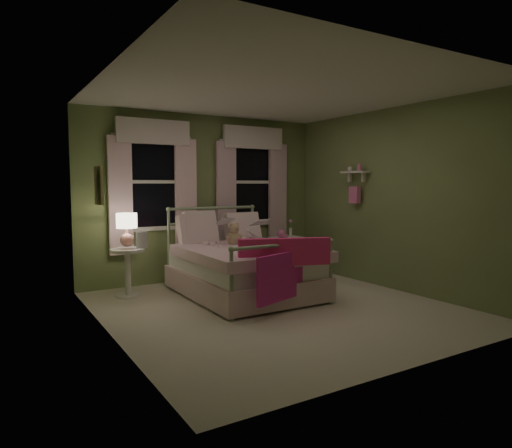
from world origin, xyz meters
TOP-DOWN VIEW (x-y plane):
  - room_shell at (0.00, 0.00)m, footprint 4.20×4.20m
  - bed at (-0.02, 0.82)m, footprint 1.58×2.04m
  - pink_throw at (-0.02, -0.20)m, footprint 1.06×0.51m
  - child_left at (-0.30, 1.25)m, footprint 0.29×0.21m
  - child_right at (0.26, 1.25)m, footprint 0.40×0.33m
  - book_left at (-0.30, 1.00)m, footprint 0.21×0.14m
  - book_right at (0.26, 1.00)m, footprint 0.21×0.13m
  - teddy_bear at (-0.02, 1.09)m, footprint 0.24×0.20m
  - nightstand_left at (-1.40, 1.52)m, footprint 0.46×0.46m
  - table_lamp at (-1.40, 1.52)m, footprint 0.27×0.27m
  - book_nightstand at (-1.30, 1.44)m, footprint 0.19×0.24m
  - nightstand_right at (1.21, 1.54)m, footprint 0.50×0.40m
  - pink_toy at (1.11, 1.54)m, footprint 0.14×0.20m
  - bud_vase at (1.33, 1.59)m, footprint 0.06×0.06m
  - window_left at (-0.85, 2.03)m, footprint 1.34×0.13m
  - window_right at (0.85, 2.03)m, footprint 1.34×0.13m
  - wall_shelf at (1.90, 0.70)m, footprint 0.15×0.50m
  - framed_picture at (-1.95, 0.60)m, footprint 0.03×0.32m

SIDE VIEW (x-z plane):
  - bed at x=-0.02m, z-range -0.22..0.97m
  - nightstand_left at x=-1.40m, z-range 0.09..0.74m
  - nightstand_right at x=1.21m, z-range 0.23..0.87m
  - pink_throw at x=-0.02m, z-range 0.26..0.96m
  - book_nightstand at x=-1.30m, z-range 0.65..0.67m
  - pink_toy at x=1.11m, z-range 0.64..0.78m
  - bud_vase at x=1.33m, z-range 0.65..0.93m
  - teddy_bear at x=-0.02m, z-range 0.63..0.96m
  - book_right at x=0.26m, z-range 0.79..1.05m
  - child_left at x=-0.30m, z-range 0.57..1.31m
  - child_right at x=0.26m, z-range 0.57..1.34m
  - table_lamp at x=-1.40m, z-range 0.73..1.18m
  - book_left at x=-0.30m, z-range 0.83..1.09m
  - room_shell at x=0.00m, z-range -0.80..3.40m
  - framed_picture at x=-1.95m, z-range 1.29..1.71m
  - wall_shelf at x=1.90m, z-range 1.22..1.82m
  - window_left at x=-0.85m, z-range 0.64..2.60m
  - window_right at x=0.85m, z-range 0.64..2.60m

